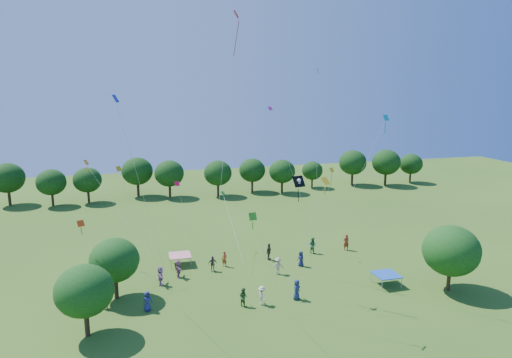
% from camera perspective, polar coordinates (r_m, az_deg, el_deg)
% --- Properties ---
extents(near_tree_west, '(4.27, 4.27, 5.53)m').
position_cam_1_polar(near_tree_west, '(36.46, -20.67, -12.95)').
color(near_tree_west, '#422B19').
rests_on(near_tree_west, ground).
extents(near_tree_north, '(4.25, 4.25, 5.46)m').
position_cam_1_polar(near_tree_north, '(41.72, -17.28, -9.67)').
color(near_tree_north, '#422B19').
rests_on(near_tree_north, ground).
extents(near_tree_east, '(5.05, 5.05, 6.07)m').
position_cam_1_polar(near_tree_east, '(44.90, 23.22, -8.23)').
color(near_tree_east, '#422B19').
rests_on(near_tree_east, ground).
extents(treeline, '(88.01, 8.77, 6.77)m').
position_cam_1_polar(treeline, '(77.42, -9.34, 0.80)').
color(treeline, '#422B19').
rests_on(treeline, ground).
extents(tent_red_stripe, '(2.20, 2.20, 1.10)m').
position_cam_1_polar(tent_red_stripe, '(48.63, -9.49, -9.38)').
color(tent_red_stripe, red).
rests_on(tent_red_stripe, ground).
extents(tent_blue, '(2.20, 2.20, 1.10)m').
position_cam_1_polar(tent_blue, '(45.03, 15.98, -11.42)').
color(tent_blue, '#1B4BB2').
rests_on(tent_blue, ground).
extents(crowd_person_0, '(0.76, 0.90, 1.61)m').
position_cam_1_polar(crowd_person_0, '(47.93, 5.63, -9.89)').
color(crowd_person_0, '#1B1E4E').
rests_on(crowd_person_0, ground).
extents(crowd_person_1, '(0.76, 0.53, 1.93)m').
position_cam_1_polar(crowd_person_1, '(41.15, -18.40, -13.94)').
color(crowd_person_1, maroon).
rests_on(crowd_person_1, ground).
extents(crowd_person_2, '(0.83, 0.89, 1.62)m').
position_cam_1_polar(crowd_person_2, '(39.73, -1.62, -14.52)').
color(crowd_person_2, '#2D5A26').
rests_on(crowd_person_2, ground).
extents(crowd_person_3, '(1.21, 0.83, 1.69)m').
position_cam_1_polar(crowd_person_3, '(45.90, 2.76, -10.78)').
color(crowd_person_3, '#B4A590').
rests_on(crowd_person_3, ground).
extents(crowd_person_4, '(0.97, 0.52, 1.58)m').
position_cam_1_polar(crowd_person_4, '(46.68, -5.46, -10.50)').
color(crowd_person_4, '#3A312F').
rests_on(crowd_person_4, ground).
extents(crowd_person_5, '(0.70, 1.73, 1.82)m').
position_cam_1_polar(crowd_person_5, '(44.34, -11.85, -11.76)').
color(crowd_person_5, '#A460A2').
rests_on(crowd_person_5, ground).
extents(crowd_person_6, '(0.96, 0.75, 1.71)m').
position_cam_1_polar(crowd_person_6, '(39.92, -13.43, -14.64)').
color(crowd_person_6, navy).
rests_on(crowd_person_6, ground).
extents(crowd_person_7, '(0.72, 0.69, 1.62)m').
position_cam_1_polar(crowd_person_7, '(47.72, -3.97, -9.95)').
color(crowd_person_7, '#99361B').
rests_on(crowd_person_7, ground).
extents(crowd_person_8, '(0.89, 1.01, 1.80)m').
position_cam_1_polar(crowd_person_8, '(51.62, 7.07, -8.22)').
color(crowd_person_8, '#2A643E').
rests_on(crowd_person_8, ground).
extents(crowd_person_9, '(0.63, 1.14, 1.66)m').
position_cam_1_polar(crowd_person_9, '(39.91, 0.74, -14.36)').
color(crowd_person_9, beige).
rests_on(crowd_person_9, ground).
extents(crowd_person_10, '(1.07, 1.14, 1.84)m').
position_cam_1_polar(crowd_person_10, '(49.29, 1.62, -9.08)').
color(crowd_person_10, '#3E3731').
rests_on(crowd_person_10, ground).
extents(crowd_person_11, '(0.71, 1.67, 1.75)m').
position_cam_1_polar(crowd_person_11, '(45.67, -9.65, -11.02)').
color(crowd_person_11, '#98597F').
rests_on(crowd_person_11, ground).
extents(crowd_person_12, '(0.94, 0.99, 1.81)m').
position_cam_1_polar(crowd_person_12, '(40.92, 5.10, -13.60)').
color(crowd_person_12, navy).
rests_on(crowd_person_12, ground).
extents(crowd_person_13, '(0.72, 0.49, 1.86)m').
position_cam_1_polar(crowd_person_13, '(53.09, 11.20, -7.76)').
color(crowd_person_13, maroon).
rests_on(crowd_person_13, ground).
extents(pirate_kite, '(1.66, 2.15, 9.39)m').
position_cam_1_polar(pirate_kite, '(39.18, 5.43, -0.55)').
color(pirate_kite, black).
extents(red_high_kite, '(3.88, 5.95, 23.31)m').
position_cam_1_polar(red_high_kite, '(40.00, -3.02, 14.01)').
color(red_high_kite, red).
extents(small_kite_0, '(1.97, 2.96, 7.75)m').
position_cam_1_polar(small_kite_0, '(45.40, -9.35, -2.36)').
color(small_kite_0, '#C00B32').
extents(small_kite_1, '(6.96, 8.96, 9.62)m').
position_cam_1_polar(small_kite_1, '(48.12, -18.98, -0.43)').
color(small_kite_1, orange).
extents(small_kite_2, '(2.94, 2.45, 10.38)m').
position_cam_1_polar(small_kite_2, '(34.27, 7.92, -2.48)').
color(small_kite_2, gold).
extents(small_kite_3, '(3.43, 3.25, 8.31)m').
position_cam_1_polar(small_kite_3, '(32.71, 0.17, -6.56)').
color(small_kite_3, '#32901A').
extents(small_kite_4, '(3.57, 6.97, 16.44)m').
position_cam_1_polar(small_kite_4, '(31.33, -15.07, 2.15)').
color(small_kite_4, '#1128B1').
extents(small_kite_5, '(5.13, 2.31, 14.78)m').
position_cam_1_polar(small_kite_5, '(50.58, 3.23, 4.64)').
color(small_kite_5, '#8D1781').
extents(small_kite_6, '(0.78, 0.81, 18.77)m').
position_cam_1_polar(small_kite_6, '(49.22, 7.69, 8.08)').
color(small_kite_6, silver).
extents(small_kite_7, '(3.58, 5.61, 14.65)m').
position_cam_1_polar(small_kite_7, '(40.19, 13.98, 2.95)').
color(small_kite_7, '#0C98B4').
extents(small_kite_8, '(1.64, 2.02, 6.15)m').
position_cam_1_polar(small_kite_8, '(40.23, -20.81, -6.26)').
color(small_kite_8, '#CD3C0C').
extents(small_kite_9, '(3.60, 4.48, 9.59)m').
position_cam_1_polar(small_kite_9, '(44.16, -15.80, -1.38)').
color(small_kite_9, orange).
extents(small_kite_10, '(1.06, 1.77, 9.65)m').
position_cam_1_polar(small_kite_10, '(42.72, 9.05, -1.26)').
color(small_kite_10, yellow).
extents(small_kite_11, '(0.60, 8.94, 5.31)m').
position_cam_1_polar(small_kite_11, '(50.44, -3.71, -3.24)').
color(small_kite_11, '#17831E').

